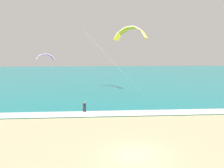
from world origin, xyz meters
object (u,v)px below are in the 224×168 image
object	(u,v)px
surfboard	(85,113)
kitesurfer	(85,107)
kite_distant	(45,56)
kite_primary	(131,32)

from	to	relation	value
surfboard	kitesurfer	world-z (taller)	kitesurfer
kitesurfer	kite_distant	world-z (taller)	kite_distant
kitesurfer	kite_distant	distance (m)	30.54
kitesurfer	kite_distant	size ratio (longest dim) A/B	0.36
surfboard	kite_primary	bearing A→B (deg)	48.38
kite_distant	surfboard	bearing A→B (deg)	-67.83
kitesurfer	surfboard	bearing A→B (deg)	-85.01
kitesurfer	kite_distant	xyz separation A→B (m)	(-11.25, 27.59, 6.69)
surfboard	kitesurfer	size ratio (longest dim) A/B	0.85
kitesurfer	kite_primary	world-z (taller)	kite_primary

